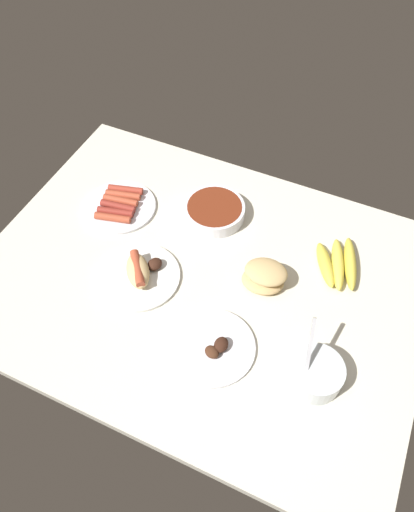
% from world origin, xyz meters
% --- Properties ---
extents(ground_plane, '(1.20, 0.90, 0.03)m').
position_xyz_m(ground_plane, '(0.00, 0.00, -0.01)').
color(ground_plane, silver).
extents(plate_grilled_meat, '(0.21, 0.21, 0.04)m').
position_xyz_m(plate_grilled_meat, '(-0.12, 0.18, 0.01)').
color(plate_grilled_meat, white).
rests_on(plate_grilled_meat, ground_plane).
extents(bowl_coleslaw, '(0.13, 0.14, 0.15)m').
position_xyz_m(bowl_coleslaw, '(-0.37, 0.16, 0.03)').
color(bowl_coleslaw, silver).
rests_on(bowl_coleslaw, ground_plane).
extents(plate_hotdog_assembled, '(0.22, 0.22, 0.06)m').
position_xyz_m(plate_hotdog_assembled, '(0.15, 0.07, 0.02)').
color(plate_hotdog_assembled, white).
rests_on(plate_hotdog_assembled, ground_plane).
extents(plate_sausages, '(0.22, 0.22, 0.03)m').
position_xyz_m(plate_sausages, '(0.33, -0.13, 0.01)').
color(plate_sausages, white).
rests_on(plate_sausages, ground_plane).
extents(bread_stack, '(0.13, 0.11, 0.07)m').
position_xyz_m(bread_stack, '(-0.16, -0.05, 0.04)').
color(bread_stack, tan).
rests_on(bread_stack, ground_plane).
extents(banana_bunch, '(0.16, 0.19, 0.04)m').
position_xyz_m(banana_bunch, '(-0.33, -0.18, 0.02)').
color(banana_bunch, gold).
rests_on(banana_bunch, ground_plane).
extents(bowl_chili, '(0.18, 0.18, 0.04)m').
position_xyz_m(bowl_chili, '(0.06, -0.22, 0.02)').
color(bowl_chili, white).
rests_on(bowl_chili, ground_plane).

